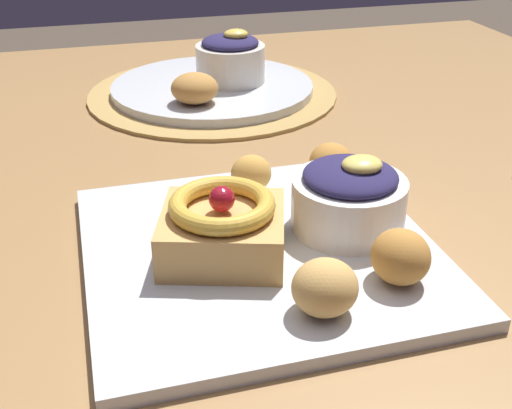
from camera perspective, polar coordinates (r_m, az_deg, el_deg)
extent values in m
cube|color=olive|center=(0.74, -4.13, 2.56)|extent=(1.32, 1.07, 0.04)
cylinder|color=olive|center=(1.47, 14.81, -0.45)|extent=(0.07, 0.07, 0.69)
cylinder|color=#AD894C|center=(0.94, -3.81, 9.68)|extent=(0.35, 0.35, 0.00)
cube|color=silver|center=(0.55, 0.56, -4.05)|extent=(0.29, 0.29, 0.01)
cube|color=tan|center=(0.53, -2.93, -2.57)|extent=(0.12, 0.12, 0.04)
torus|color=gold|center=(0.52, -3.00, -0.02)|extent=(0.11, 0.11, 0.01)
sphere|color=maroon|center=(0.51, -3.01, 0.49)|extent=(0.02, 0.02, 0.02)
cylinder|color=white|center=(0.57, 8.08, 0.06)|extent=(0.10, 0.10, 0.05)
ellipsoid|color=#28234C|center=(0.56, 8.26, 2.49)|extent=(0.08, 0.08, 0.02)
ellipsoid|color=#EAD666|center=(0.55, 9.26, 3.48)|extent=(0.03, 0.03, 0.01)
ellipsoid|color=tan|center=(0.47, 6.05, -7.24)|extent=(0.05, 0.05, 0.04)
ellipsoid|color=#BC7F38|center=(0.51, 12.54, -4.48)|extent=(0.05, 0.05, 0.04)
ellipsoid|color=#BC7F38|center=(0.66, 6.59, 3.76)|extent=(0.04, 0.04, 0.04)
ellipsoid|color=gold|center=(0.63, -0.43, 2.74)|extent=(0.04, 0.04, 0.04)
cylinder|color=silver|center=(0.94, -3.83, 10.17)|extent=(0.28, 0.28, 0.01)
cylinder|color=silver|center=(0.94, -2.25, 12.23)|extent=(0.10, 0.10, 0.05)
ellipsoid|color=#28234C|center=(0.93, -2.28, 13.99)|extent=(0.08, 0.08, 0.02)
ellipsoid|color=#E5CC56|center=(0.92, -1.77, 14.68)|extent=(0.03, 0.03, 0.01)
ellipsoid|color=#B77F3D|center=(0.85, -5.39, 10.09)|extent=(0.06, 0.06, 0.04)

